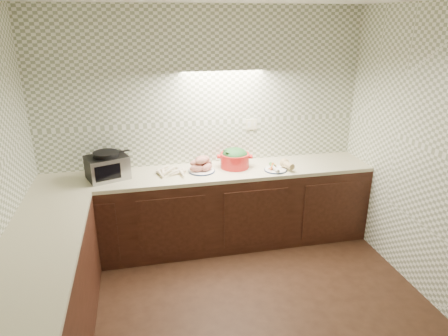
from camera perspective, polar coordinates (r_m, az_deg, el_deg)
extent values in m
cube|color=gray|center=(4.47, -2.84, 5.59)|extent=(3.60, 0.05, 2.60)
cube|color=beige|center=(4.59, 3.95, 6.25)|extent=(0.13, 0.01, 0.12)
cube|color=black|center=(4.52, -2.05, -6.01)|extent=(3.60, 0.60, 0.86)
cube|color=beige|center=(4.34, -2.13, -0.70)|extent=(3.60, 0.60, 0.04)
cube|color=beige|center=(2.81, -27.43, -16.30)|extent=(0.60, 3.00, 0.04)
cube|color=black|center=(4.28, -16.35, 0.12)|extent=(0.47, 0.41, 0.24)
cube|color=#95959A|center=(4.14, -15.74, -0.52)|extent=(0.38, 0.14, 0.24)
cube|color=black|center=(4.14, -15.74, -0.52)|extent=(0.25, 0.09, 0.16)
cylinder|color=black|center=(4.23, -16.54, 1.91)|extent=(0.33, 0.33, 0.04)
cone|color=beige|center=(4.24, -9.53, -0.82)|extent=(0.07, 0.25, 0.05)
cone|color=beige|center=(4.35, -8.40, -0.22)|extent=(0.15, 0.20, 0.05)
cone|color=beige|center=(4.34, -6.51, -0.19)|extent=(0.09, 0.21, 0.05)
cone|color=beige|center=(4.34, -8.55, -0.25)|extent=(0.05, 0.19, 0.05)
cone|color=beige|center=(4.30, -8.68, -0.52)|extent=(0.19, 0.13, 0.05)
cone|color=beige|center=(4.23, -8.01, -0.57)|extent=(0.23, 0.17, 0.04)
cone|color=beige|center=(4.28, -9.61, -0.31)|extent=(0.08, 0.22, 0.04)
cone|color=beige|center=(4.27, -9.73, -0.46)|extent=(0.19, 0.14, 0.05)
cylinder|color=#172344|center=(4.33, -3.21, -0.42)|extent=(0.29, 0.29, 0.01)
cylinder|color=white|center=(4.32, -3.21, -0.40)|extent=(0.27, 0.27, 0.02)
ellipsoid|color=#BD7163|center=(4.27, -3.89, -0.05)|extent=(0.17, 0.11, 0.07)
ellipsoid|color=#BD7163|center=(4.30, -2.44, 0.12)|extent=(0.17, 0.11, 0.07)
ellipsoid|color=#BD7163|center=(4.35, -3.46, 0.38)|extent=(0.17, 0.11, 0.07)
ellipsoid|color=#BD7163|center=(4.31, -3.89, 0.72)|extent=(0.17, 0.11, 0.07)
ellipsoid|color=#BD7163|center=(4.34, -2.92, 0.92)|extent=(0.17, 0.11, 0.07)
ellipsoid|color=#BD7163|center=(4.27, -3.19, 1.08)|extent=(0.17, 0.11, 0.07)
ellipsoid|color=#BD7163|center=(4.31, -3.08, 1.31)|extent=(0.17, 0.11, 0.07)
cylinder|color=black|center=(4.44, -2.70, 0.43)|extent=(0.15, 0.15, 0.05)
sphere|color=maroon|center=(4.42, -2.90, 0.97)|extent=(0.08, 0.08, 0.08)
sphere|color=silver|center=(4.44, -2.36, 0.93)|extent=(0.05, 0.05, 0.05)
cylinder|color=red|center=(4.42, 1.55, 1.10)|extent=(0.38, 0.38, 0.16)
cube|color=red|center=(4.41, -0.72, 1.66)|extent=(0.05, 0.08, 0.03)
cube|color=red|center=(4.41, 3.84, 1.64)|extent=(0.05, 0.08, 0.03)
ellipsoid|color=#28652B|center=(4.40, 1.56, 1.89)|extent=(0.29, 0.29, 0.16)
cylinder|color=#172344|center=(4.39, 7.36, -0.27)|extent=(0.25, 0.25, 0.01)
cylinder|color=white|center=(4.38, 7.37, -0.24)|extent=(0.23, 0.23, 0.02)
cone|color=orange|center=(4.38, 7.44, 0.04)|extent=(0.11, 0.13, 0.03)
cone|color=orange|center=(4.37, 6.82, 0.01)|extent=(0.13, 0.11, 0.03)
cone|color=orange|center=(4.38, 7.33, 0.05)|extent=(0.12, 0.12, 0.03)
cone|color=orange|center=(4.38, 6.70, 0.33)|extent=(0.10, 0.13, 0.03)
cylinder|color=beige|center=(4.33, 7.33, -0.14)|extent=(0.05, 0.16, 0.04)
cylinder|color=#467731|center=(4.44, 6.91, 0.42)|extent=(0.05, 0.10, 0.04)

